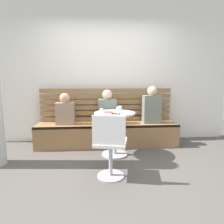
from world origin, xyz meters
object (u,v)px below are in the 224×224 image
(person_adult, at_px, (152,107))
(phone_on_table, at_px, (116,114))
(plate_small, at_px, (108,112))
(person_child_middle, at_px, (107,109))
(cup_espresso_small, at_px, (102,110))
(cafe_table, at_px, (115,125))
(white_chair, at_px, (110,144))
(cup_ceramic_white, at_px, (118,109))
(booth_bench, at_px, (107,134))
(cup_water_clear, at_px, (120,109))
(person_child_left, at_px, (65,111))

(person_adult, xyz_separation_m, phone_on_table, (-0.77, -0.68, -0.02))
(plate_small, bearing_deg, person_child_middle, 88.73)
(cup_espresso_small, bearing_deg, plate_small, -40.27)
(cafe_table, xyz_separation_m, person_adult, (0.78, 0.52, 0.24))
(white_chair, bearing_deg, plate_small, 87.94)
(white_chair, height_order, cup_espresso_small, white_chair)
(cup_ceramic_white, bearing_deg, cafe_table, -118.68)
(cup_espresso_small, bearing_deg, white_chair, -84.86)
(cup_ceramic_white, xyz_separation_m, phone_on_table, (-0.08, -0.31, -0.03))
(booth_bench, bearing_deg, cup_ceramic_white, -64.49)
(cup_water_clear, relative_size, plate_small, 0.65)
(cup_ceramic_white, distance_m, plate_small, 0.25)
(cafe_table, xyz_separation_m, person_child_left, (-0.89, 0.53, 0.18))
(person_child_left, distance_m, cup_espresso_small, 0.82)
(person_adult, distance_m, plate_small, 1.03)
(cup_ceramic_white, bearing_deg, cup_espresso_small, -166.41)
(booth_bench, xyz_separation_m, cup_espresso_small, (-0.12, -0.44, 0.55))
(booth_bench, height_order, plate_small, plate_small)
(person_adult, relative_size, cup_water_clear, 6.55)
(booth_bench, height_order, person_child_middle, person_child_middle)
(person_adult, distance_m, cup_water_clear, 0.89)
(person_adult, height_order, plate_small, person_adult)
(person_child_middle, bearing_deg, booth_bench, -81.42)
(person_adult, height_order, cup_espresso_small, person_adult)
(person_child_left, distance_m, phone_on_table, 1.14)
(person_child_middle, relative_size, cup_ceramic_white, 8.16)
(plate_small, bearing_deg, cup_ceramic_white, 41.22)
(person_child_left, height_order, cup_ceramic_white, person_child_left)
(person_child_left, xyz_separation_m, cup_water_clear, (0.97, -0.56, 0.10))
(white_chair, bearing_deg, booth_bench, 88.21)
(cup_water_clear, distance_m, plate_small, 0.19)
(cup_ceramic_white, bearing_deg, person_child_left, 158.82)
(cup_water_clear, height_order, phone_on_table, cup_water_clear)
(person_child_left, xyz_separation_m, cup_espresso_small, (0.68, -0.45, 0.07))
(person_adult, xyz_separation_m, person_child_left, (-1.67, 0.01, -0.06))
(booth_bench, xyz_separation_m, cup_ceramic_white, (0.17, -0.36, 0.55))
(booth_bench, relative_size, person_adult, 3.75)
(person_child_middle, bearing_deg, plate_small, -91.27)
(person_child_left, bearing_deg, cafe_table, -30.42)
(cafe_table, distance_m, person_child_middle, 0.57)
(cafe_table, distance_m, phone_on_table, 0.28)
(white_chair, distance_m, phone_on_table, 0.72)
(person_adult, bearing_deg, phone_on_table, -138.54)
(white_chair, distance_m, cup_espresso_small, 0.94)
(person_adult, xyz_separation_m, cup_ceramic_white, (-0.70, -0.37, 0.01))
(phone_on_table, bearing_deg, cup_water_clear, -15.80)
(cup_espresso_small, bearing_deg, booth_bench, 74.42)
(cafe_table, height_order, person_child_middle, person_child_middle)
(person_child_left, bearing_deg, white_chair, -60.40)
(person_adult, bearing_deg, person_child_middle, 179.89)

